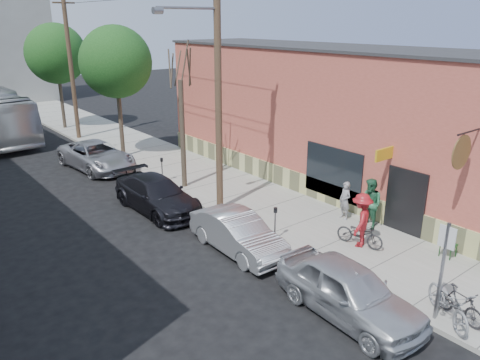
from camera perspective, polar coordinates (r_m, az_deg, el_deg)
ground at (r=15.04m, az=1.86°, el=-12.11°), size 120.00×120.00×0.00m
sidewalk at (r=25.49m, az=-6.97°, el=1.29°), size 4.50×58.00×0.15m
cafe_building at (r=23.24m, az=10.91°, el=7.58°), size 6.60×20.20×6.61m
sign_post at (r=13.30m, az=23.52°, el=-9.22°), size 0.07×0.45×2.80m
parking_meter_near at (r=16.94m, az=4.32°, el=-4.66°), size 0.14×0.14×1.24m
parking_meter_far at (r=23.17m, az=-9.50°, el=1.70°), size 0.14×0.14×1.24m
utility_pole_near at (r=18.57m, az=-2.83°, el=11.68°), size 3.57×0.28×10.00m
utility_pole_far at (r=33.04m, az=-20.01°, el=13.69°), size 1.80×0.28×10.00m
tree_bare at (r=22.04m, az=-7.01°, el=5.49°), size 0.24×0.24×5.05m
tree_leafy_mid at (r=27.46m, az=-14.91°, el=13.71°), size 3.97×3.97×7.38m
tree_leafy_far at (r=36.66m, az=-21.52°, el=14.13°), size 4.23×4.23×7.44m
patio_chair_a at (r=17.35m, az=24.10°, el=-7.22°), size 0.57×0.57×0.88m
patron_grey at (r=19.12m, az=12.67°, el=-2.46°), size 0.47×0.63×1.55m
patron_green at (r=18.48m, az=15.59°, el=-2.80°), size 0.96×1.11×1.95m
cyclist at (r=16.92m, az=14.55°, el=-4.76°), size 1.45×1.17×1.95m
cyclist_bike at (r=17.13m, az=14.41°, el=-6.37°), size 0.99×1.81×0.90m
parked_bike_a at (r=14.12m, az=25.20°, el=-13.49°), size 0.75×1.58×0.91m
parked_bike_b at (r=13.91m, az=24.09°, el=-13.47°), size 1.70×2.07×1.06m
car_0 at (r=13.41m, az=13.07°, el=-12.99°), size 2.07×4.61×1.54m
car_1 at (r=16.44m, az=-0.27°, el=-6.51°), size 1.58×4.22×1.38m
car_2 at (r=20.19m, az=-10.11°, el=-1.76°), size 2.13×4.97×1.43m
car_3 at (r=26.65m, az=-17.09°, el=2.85°), size 2.92×5.52×1.48m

